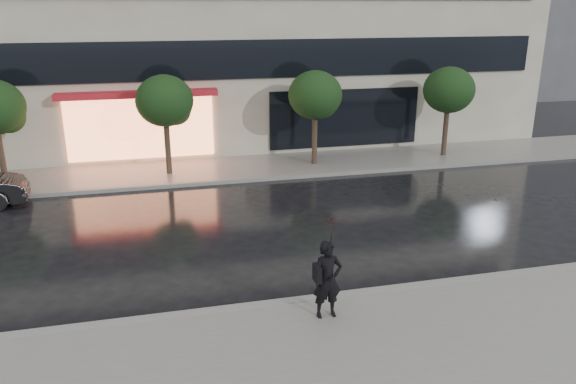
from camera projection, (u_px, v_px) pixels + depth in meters
name	position (u px, v px, depth m)	size (l,w,h in m)	color
ground	(312.00, 281.00, 13.82)	(120.00, 120.00, 0.00)	black
sidewalk_near	(358.00, 355.00, 10.81)	(60.00, 4.50, 0.12)	slate
sidewalk_far	(243.00, 168.00, 23.24)	(60.00, 3.50, 0.12)	slate
curb_near	(324.00, 298.00, 12.88)	(60.00, 0.25, 0.14)	gray
curb_far	(251.00, 180.00, 21.63)	(60.00, 0.25, 0.14)	gray
tree_mid_west	(166.00, 103.00, 21.47)	(2.20, 2.20, 3.99)	#33261C
tree_mid_east	(316.00, 97.00, 22.83)	(2.20, 2.20, 3.99)	#33261C
tree_far_east	(450.00, 92.00, 24.19)	(2.20, 2.20, 3.99)	#33261C
pedestrian_with_umbrella	(329.00, 255.00, 11.64)	(0.84, 0.86, 2.29)	black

